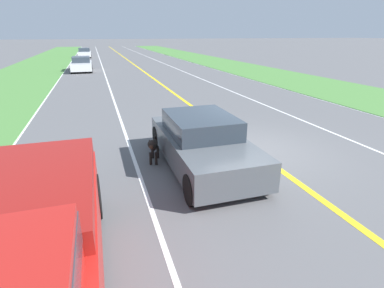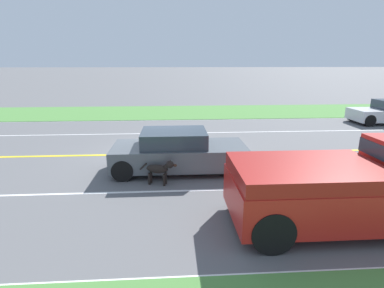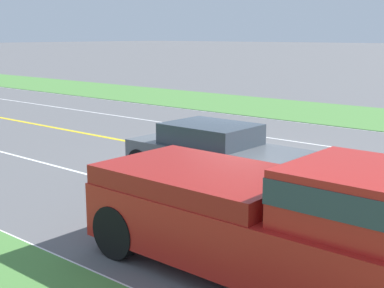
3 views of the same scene
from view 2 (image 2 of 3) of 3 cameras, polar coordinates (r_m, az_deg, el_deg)
name	(u,v)px [view 2 (image 2 of 3)]	position (r m, az deg, el deg)	size (l,w,h in m)	color
ground_plane	(163,154)	(11.70, -5.49, -1.90)	(400.00, 400.00, 0.00)	#5B5B5E
centre_divider_line	(163,154)	(11.70, -5.49, -1.88)	(0.18, 160.00, 0.01)	yellow
lane_edge_line_right	(151,280)	(5.43, -7.74, -24.30)	(0.14, 160.00, 0.01)	white
lane_edge_line_left	(166,120)	(18.50, -4.89, 4.54)	(0.14, 160.00, 0.01)	white
lane_dash_same_dir	(160,191)	(8.43, -6.16, -8.95)	(0.10, 160.00, 0.01)	white
lane_dash_oncoming	(165,133)	(15.08, -5.13, 2.05)	(0.10, 160.00, 0.01)	white
grass_verge_left	(167,112)	(21.46, -4.75, 6.07)	(6.00, 160.00, 0.03)	#4C843D
ego_car	(178,152)	(9.77, -2.63, -1.47)	(1.89, 4.30, 1.34)	#51565B
dog	(160,169)	(8.70, -6.07, -4.75)	(0.45, 1.11, 0.77)	black
pickup_truck	(367,183)	(7.49, 30.42, -6.50)	(2.07, 5.37, 1.84)	red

